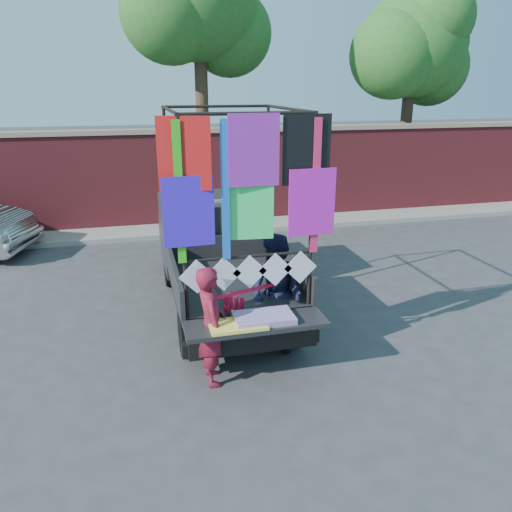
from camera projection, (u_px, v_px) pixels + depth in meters
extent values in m
plane|color=#38383A|center=(223.00, 346.00, 7.41)|extent=(90.00, 90.00, 0.00)
cube|color=maroon|center=(174.00, 180.00, 13.42)|extent=(30.00, 0.35, 2.50)
cube|color=gray|center=(172.00, 131.00, 13.00)|extent=(30.00, 0.45, 0.12)
cube|color=gray|center=(179.00, 230.00, 13.17)|extent=(30.00, 1.20, 0.12)
cylinder|color=#38281C|center=(203.00, 120.00, 14.28)|extent=(0.36, 0.36, 5.46)
sphere|color=#1C6327|center=(229.00, 33.00, 14.09)|extent=(2.40, 2.40, 2.40)
sphere|color=#1C6327|center=(170.00, 13.00, 12.93)|extent=(2.60, 2.60, 2.60)
cylinder|color=#38281C|center=(405.00, 132.00, 15.93)|extent=(0.36, 0.36, 4.55)
sphere|color=#1C6327|center=(413.00, 43.00, 15.09)|extent=(3.20, 3.20, 3.20)
sphere|color=#1C6327|center=(430.00, 67.00, 15.87)|extent=(2.40, 2.40, 2.40)
sphere|color=#1C6327|center=(393.00, 54.00, 14.73)|extent=(2.60, 2.60, 2.60)
sphere|color=#1C6327|center=(436.00, 18.00, 14.40)|extent=(2.20, 2.20, 2.20)
cylinder|color=black|center=(171.00, 269.00, 9.59)|extent=(0.22, 0.67, 0.67)
cylinder|color=black|center=(188.00, 333.00, 7.09)|extent=(0.22, 0.67, 0.67)
cylinder|color=black|center=(250.00, 262.00, 9.96)|extent=(0.22, 0.67, 0.67)
cylinder|color=black|center=(293.00, 321.00, 7.46)|extent=(0.22, 0.67, 0.67)
cube|color=black|center=(225.00, 283.00, 8.42)|extent=(1.72, 4.25, 0.30)
cube|color=black|center=(233.00, 284.00, 7.64)|extent=(1.82, 2.33, 0.10)
cube|color=black|center=(174.00, 276.00, 7.36)|extent=(0.06, 2.33, 0.45)
cube|color=black|center=(289.00, 266.00, 7.77)|extent=(0.06, 2.33, 0.45)
cube|color=black|center=(220.00, 248.00, 8.61)|extent=(1.82, 0.06, 0.45)
cube|color=black|center=(211.00, 230.00, 9.49)|extent=(1.82, 1.62, 1.26)
cube|color=#8C9EAD|center=(214.00, 215.00, 8.95)|extent=(1.62, 0.06, 0.56)
cube|color=#8C9EAD|center=(204.00, 211.00, 10.12)|extent=(1.62, 0.10, 0.71)
cube|color=black|center=(202.00, 228.00, 10.60)|extent=(1.77, 0.91, 0.56)
cube|color=black|center=(256.00, 324.00, 6.33)|extent=(1.82, 0.56, 0.06)
cube|color=black|center=(252.00, 342.00, 6.67)|extent=(1.87, 0.15, 0.18)
cylinder|color=black|center=(183.00, 222.00, 6.04)|extent=(0.05, 0.05, 2.53)
cylinder|color=black|center=(168.00, 189.00, 7.99)|extent=(0.05, 0.05, 2.53)
cylinder|color=black|center=(312.00, 214.00, 6.43)|extent=(0.05, 0.05, 2.53)
cylinder|color=black|center=(268.00, 184.00, 8.38)|extent=(0.05, 0.05, 2.53)
cylinder|color=black|center=(249.00, 113.00, 5.83)|extent=(1.72, 0.04, 0.04)
cylinder|color=black|center=(217.00, 106.00, 7.77)|extent=(1.72, 0.04, 0.04)
cylinder|color=black|center=(169.00, 110.00, 6.61)|extent=(0.04, 2.17, 0.04)
cylinder|color=black|center=(289.00, 109.00, 6.99)|extent=(0.04, 2.17, 0.04)
cylinder|color=black|center=(249.00, 256.00, 6.40)|extent=(1.72, 0.04, 0.04)
cube|color=red|center=(186.00, 155.00, 5.78)|extent=(0.63, 0.02, 0.86)
cube|color=purple|center=(250.00, 153.00, 5.92)|extent=(0.63, 0.02, 0.86)
cube|color=black|center=(309.00, 151.00, 6.13)|extent=(0.63, 0.02, 0.86)
cube|color=#3F1CFE|center=(189.00, 211.00, 5.95)|extent=(0.63, 0.02, 0.86)
cube|color=#29ED67|center=(249.00, 207.00, 6.17)|extent=(0.63, 0.02, 0.86)
cube|color=#E319CE|center=(308.00, 204.00, 6.31)|extent=(0.63, 0.02, 0.86)
cube|color=#2BCA19|center=(179.00, 195.00, 5.88)|extent=(0.10, 0.01, 1.72)
cube|color=#DE2559|center=(316.00, 188.00, 6.28)|extent=(0.10, 0.01, 1.72)
cube|color=blue|center=(225.00, 192.00, 6.01)|extent=(0.10, 0.01, 1.72)
cube|color=white|center=(197.00, 277.00, 6.28)|extent=(0.46, 0.01, 0.46)
cube|color=white|center=(224.00, 274.00, 6.36)|extent=(0.46, 0.01, 0.46)
cube|color=white|center=(250.00, 272.00, 6.44)|extent=(0.46, 0.01, 0.46)
cube|color=white|center=(275.00, 270.00, 6.52)|extent=(0.46, 0.01, 0.46)
cube|color=white|center=(300.00, 267.00, 6.60)|extent=(0.46, 0.01, 0.46)
cube|color=#FC386F|center=(264.00, 318.00, 6.33)|extent=(0.76, 0.45, 0.08)
cube|color=#FFF050|center=(238.00, 325.00, 6.19)|extent=(0.71, 0.40, 0.04)
imported|color=maroon|center=(211.00, 326.00, 6.32)|extent=(0.40, 0.59, 1.59)
imported|color=#141532|center=(277.00, 295.00, 7.05)|extent=(1.02, 1.07, 1.74)
cube|color=red|center=(246.00, 291.00, 6.60)|extent=(0.83, 0.29, 0.04)
cube|color=red|center=(226.00, 312.00, 6.60)|extent=(0.05, 0.02, 0.50)
cube|color=red|center=(231.00, 313.00, 6.63)|extent=(0.05, 0.02, 0.50)
cube|color=red|center=(237.00, 314.00, 6.65)|extent=(0.05, 0.02, 0.50)
cube|color=red|center=(242.00, 315.00, 6.67)|extent=(0.05, 0.02, 0.50)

